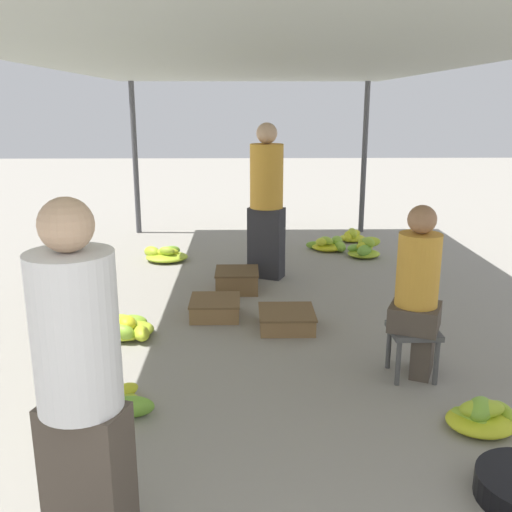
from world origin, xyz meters
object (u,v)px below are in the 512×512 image
(vendor_seated, at_px, (419,291))
(banana_pile_right_2, at_px, (364,249))
(crate_near, at_px, (215,308))
(shopper_walking_mid, at_px, (266,199))
(banana_pile_right_0, at_px, (481,417))
(stool, at_px, (413,337))
(banana_pile_right_1, at_px, (352,236))
(vendor_foreground, at_px, (80,387))
(banana_pile_left_2, at_px, (165,254))
(crate_mid, at_px, (237,280))
(crate_far, at_px, (287,319))
(banana_pile_left_1, at_px, (124,328))
(banana_pile_left_0, at_px, (109,405))
(banana_pile_right_3, at_px, (329,245))

(vendor_seated, height_order, banana_pile_right_2, vendor_seated)
(crate_near, distance_m, shopper_walking_mid, 1.60)
(vendor_seated, bearing_deg, banana_pile_right_0, -73.00)
(stool, height_order, banana_pile_right_0, stool)
(banana_pile_right_0, relative_size, banana_pile_right_1, 1.06)
(vendor_foreground, height_order, banana_pile_left_2, vendor_foreground)
(stool, distance_m, banana_pile_right_0, 0.78)
(shopper_walking_mid, bearing_deg, vendor_seated, -68.46)
(crate_mid, bearing_deg, crate_far, -66.92)
(shopper_walking_mid, bearing_deg, banana_pile_right_2, 32.77)
(banana_pile_left_2, distance_m, crate_mid, 1.56)
(vendor_foreground, relative_size, crate_far, 3.26)
(vendor_foreground, distance_m, banana_pile_right_0, 2.46)
(vendor_foreground, distance_m, banana_pile_right_1, 6.40)
(banana_pile_left_1, bearing_deg, crate_mid, 52.48)
(vendor_seated, relative_size, shopper_walking_mid, 0.73)
(banana_pile_right_2, relative_size, crate_far, 1.03)
(stool, xyz_separation_m, banana_pile_right_1, (0.35, 4.23, -0.22))
(banana_pile_left_0, relative_size, banana_pile_right_0, 1.28)
(banana_pile_left_2, relative_size, banana_pile_right_0, 1.34)
(vendor_foreground, height_order, banana_pile_left_1, vendor_foreground)
(crate_near, bearing_deg, crate_far, -24.42)
(stool, bearing_deg, shopper_walking_mid, 111.16)
(banana_pile_left_0, relative_size, banana_pile_right_3, 1.07)
(stool, relative_size, banana_pile_right_2, 0.74)
(crate_far, bearing_deg, banana_pile_left_1, -172.95)
(banana_pile_left_0, xyz_separation_m, banana_pile_right_1, (2.44, 4.73, 0.01))
(vendor_foreground, distance_m, banana_pile_left_1, 2.63)
(banana_pile_right_3, xyz_separation_m, crate_mid, (-1.24, -1.70, 0.03))
(banana_pile_left_2, relative_size, crate_far, 1.23)
(vendor_foreground, relative_size, banana_pile_right_2, 3.17)
(vendor_foreground, height_order, crate_mid, vendor_foreground)
(crate_mid, distance_m, shopper_walking_mid, 0.99)
(banana_pile_right_0, distance_m, crate_far, 1.98)
(vendor_seated, distance_m, crate_near, 2.04)
(banana_pile_right_0, height_order, banana_pile_right_2, banana_pile_right_2)
(crate_far, xyz_separation_m, shopper_walking_mid, (-0.12, 1.56, 0.83))
(vendor_seated, height_order, crate_far, vendor_seated)
(banana_pile_left_2, relative_size, banana_pile_right_3, 1.13)
(banana_pile_right_2, relative_size, crate_near, 1.09)
(banana_pile_left_0, bearing_deg, crate_mid, 72.44)
(stool, height_order, banana_pile_right_1, stool)
(crate_far, height_order, shopper_walking_mid, shopper_walking_mid)
(vendor_foreground, bearing_deg, banana_pile_right_3, 71.44)
(banana_pile_left_2, distance_m, banana_pile_right_1, 2.76)
(banana_pile_right_1, relative_size, crate_far, 0.86)
(stool, xyz_separation_m, banana_pile_left_0, (-2.10, -0.50, -0.24))
(crate_mid, bearing_deg, banana_pile_left_2, 126.71)
(banana_pile_right_1, bearing_deg, crate_near, -121.70)
(banana_pile_left_1, xyz_separation_m, banana_pile_right_1, (2.60, 3.46, 0.01))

